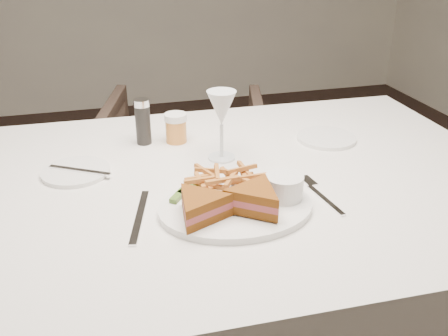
% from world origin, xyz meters
% --- Properties ---
extents(table, '(1.44, 0.98, 0.75)m').
position_xyz_m(table, '(0.22, -0.32, 0.38)').
color(table, silver).
rests_on(table, ground).
extents(chair_far, '(0.81, 0.78, 0.69)m').
position_xyz_m(chair_far, '(0.31, 0.62, 0.35)').
color(chair_far, '#433229').
rests_on(chair_far, ground).
extents(table_setting, '(0.82, 0.60, 0.18)m').
position_xyz_m(table_setting, '(0.22, -0.37, 0.79)').
color(table_setting, white).
rests_on(table_setting, table).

